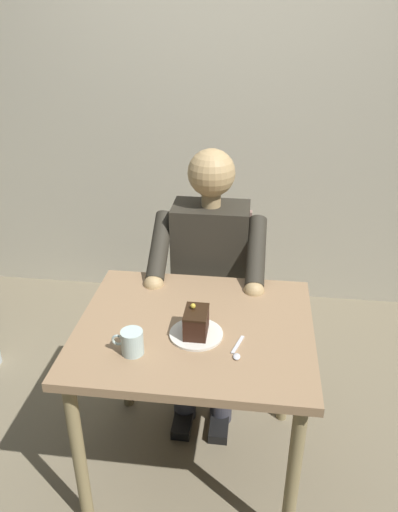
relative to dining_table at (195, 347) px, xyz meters
The scene contains 9 objects.
ground_plane 0.66m from the dining_table, ahead, with size 14.00×14.00×0.00m, color #786C54.
cafe_rear_panel 1.78m from the dining_table, 90.00° to the right, with size 6.40×0.12×3.00m, color #AFA792.
dining_table is the anchor object (origin of this frame).
chair 0.69m from the dining_table, 90.00° to the right, with size 0.42×0.42×0.92m.
seated_person 0.51m from the dining_table, 90.00° to the right, with size 0.53×0.58×1.29m.
dessert_plate 0.12m from the dining_table, 102.73° to the left, with size 0.20×0.20×0.01m, color silver.
cake_slice 0.17m from the dining_table, 102.67° to the left, with size 0.09×0.12×0.12m.
coffee_cup 0.31m from the dining_table, 44.23° to the left, with size 0.11×0.08×0.09m.
dessert_spoon 0.25m from the dining_table, 140.49° to the left, with size 0.04×0.14×0.01m.
Camera 1 is at (-0.21, 1.56, 1.87)m, focal length 34.82 mm.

